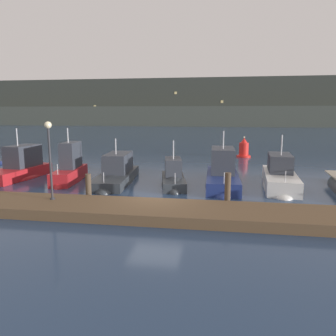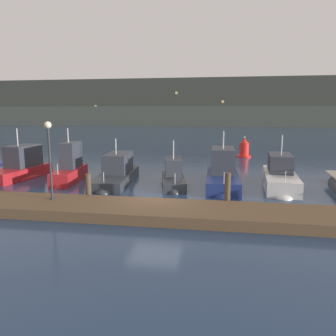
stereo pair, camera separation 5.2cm
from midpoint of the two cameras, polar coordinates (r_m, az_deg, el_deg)
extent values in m
plane|color=navy|center=(15.89, -2.32, -6.60)|extent=(400.00, 400.00, 0.00)
cube|color=brown|center=(14.37, -3.56, -7.45)|extent=(26.79, 2.80, 0.45)
cylinder|color=#4C3D2D|center=(16.79, -13.77, -3.44)|extent=(0.28, 0.28, 1.44)
cylinder|color=#4C3D2D|center=(15.47, 10.24, -3.93)|extent=(0.28, 0.28, 1.71)
ellipsoid|color=red|center=(24.56, -24.57, -1.63)|extent=(2.56, 5.71, 1.11)
cube|color=red|center=(24.50, -24.63, -0.79)|extent=(2.34, 5.15, 0.73)
cube|color=#333842|center=(24.76, -23.99, 1.94)|extent=(1.60, 2.56, 1.48)
cube|color=black|center=(25.59, -22.47, 2.77)|extent=(1.22, 0.40, 0.66)
cylinder|color=silver|center=(24.29, -24.87, 4.90)|extent=(0.07, 0.07, 1.18)
ellipsoid|color=red|center=(22.28, -16.82, -2.25)|extent=(1.84, 4.75, 1.30)
cube|color=red|center=(22.20, -16.87, -1.19)|extent=(1.68, 4.28, 0.84)
cube|color=#333842|center=(22.44, -16.64, 2.19)|extent=(1.12, 2.13, 1.68)
cube|color=black|center=(23.28, -15.94, 3.11)|extent=(0.81, 0.40, 0.74)
cylinder|color=silver|center=(21.96, -17.12, 5.44)|extent=(0.07, 0.07, 0.93)
cylinder|color=silver|center=(20.28, -18.76, -0.23)|extent=(0.04, 0.04, 0.60)
ellipsoid|color=#2D3338|center=(21.45, -9.09, -2.40)|extent=(2.67, 7.08, 1.26)
cube|color=#2D3338|center=(21.39, -9.11, -1.67)|extent=(2.44, 6.38, 0.56)
cube|color=#333842|center=(21.90, -8.75, 0.97)|extent=(1.68, 3.16, 1.22)
cube|color=black|center=(23.21, -8.00, 1.94)|extent=(1.27, 0.35, 0.54)
cylinder|color=silver|center=(21.22, -9.17, 3.72)|extent=(0.07, 0.07, 1.02)
cylinder|color=silver|center=(18.52, -11.23, -1.67)|extent=(0.04, 0.04, 0.60)
ellipsoid|color=#2D3338|center=(20.11, 0.86, -3.09)|extent=(2.29, 4.83, 1.39)
cube|color=#2D3338|center=(20.05, 0.86, -2.32)|extent=(2.09, 4.35, 0.55)
cube|color=#333842|center=(20.36, 0.81, 0.20)|extent=(1.35, 2.19, 1.08)
cube|color=black|center=(21.24, 0.70, 1.05)|extent=(0.89, 0.39, 0.49)
cylinder|color=silver|center=(19.83, 0.87, 3.18)|extent=(0.07, 0.07, 1.13)
cylinder|color=silver|center=(18.03, 1.15, -1.83)|extent=(0.04, 0.04, 0.60)
ellipsoid|color=navy|center=(20.31, 9.34, -3.10)|extent=(2.19, 6.65, 1.35)
cube|color=navy|center=(20.23, 9.37, -2.06)|extent=(2.01, 5.99, 0.75)
cube|color=#333842|center=(20.69, 9.41, 1.39)|extent=(1.45, 2.94, 1.51)
cube|color=black|center=(21.97, 9.34, 2.47)|extent=(1.23, 0.32, 0.67)
cylinder|color=silver|center=(20.02, 9.55, 4.84)|extent=(0.07, 0.07, 1.08)
cylinder|color=silver|center=(17.38, 9.66, -1.74)|extent=(0.04, 0.04, 0.60)
ellipsoid|color=white|center=(20.88, 18.77, -3.14)|extent=(2.43, 6.55, 1.00)
cube|color=white|center=(20.80, 18.83, -1.99)|extent=(2.23, 5.90, 0.86)
cube|color=#333842|center=(21.26, 18.83, 0.88)|extent=(1.53, 2.92, 1.06)
cube|color=black|center=(22.51, 18.57, 1.77)|extent=(1.17, 0.31, 0.48)
cylinder|color=silver|center=(20.62, 19.12, 3.79)|extent=(0.07, 0.07, 1.22)
cylinder|color=silver|center=(18.02, 19.70, -1.42)|extent=(0.04, 0.04, 0.60)
cylinder|color=red|center=(33.70, 12.97, 2.02)|extent=(1.40, 1.40, 0.16)
cylinder|color=red|center=(33.61, 13.02, 3.23)|extent=(0.93, 0.93, 1.27)
cone|color=red|center=(33.52, 13.08, 4.73)|extent=(0.65, 0.65, 0.50)
sphere|color=#F9EAB7|center=(33.50, 13.10, 5.24)|extent=(0.16, 0.16, 0.16)
cylinder|color=#2D2D33|center=(16.25, -19.56, -5.04)|extent=(0.24, 0.24, 0.06)
cylinder|color=#2D2D33|center=(15.93, -19.89, 0.71)|extent=(0.10, 0.10, 3.24)
sphere|color=#F9EAB7|center=(15.77, -20.26, 7.04)|extent=(0.32, 0.32, 0.32)
cube|color=#333833|center=(115.57, 7.79, 11.25)|extent=(240.00, 16.00, 15.31)
cube|color=#3F463F|center=(106.24, 2.39, 9.00)|extent=(144.00, 10.00, 6.18)
cube|color=#F4DB8C|center=(107.59, 6.53, 8.24)|extent=(0.80, 0.10, 0.80)
cube|color=#F4DB8C|center=(107.78, 13.98, 9.70)|extent=(0.80, 0.10, 0.80)
cube|color=#F4DB8C|center=(107.46, 9.39, 8.29)|extent=(0.80, 0.10, 0.80)
cube|color=#F4DB8C|center=(107.48, 9.37, 11.33)|extent=(0.80, 0.10, 0.80)
cube|color=#F4DB8C|center=(115.55, -12.63, 10.41)|extent=(0.80, 0.10, 0.80)
cube|color=#F4DB8C|center=(117.09, -14.44, 8.78)|extent=(0.80, 0.10, 0.80)
cube|color=#F4DB8C|center=(109.17, -1.00, 8.46)|extent=(0.80, 0.10, 0.80)
cube|color=#F4DB8C|center=(108.62, 1.32, 12.95)|extent=(0.80, 0.10, 0.80)
camera|label=1|loc=(0.03, -90.08, -0.01)|focal=35.00mm
camera|label=2|loc=(0.03, 89.92, 0.01)|focal=35.00mm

